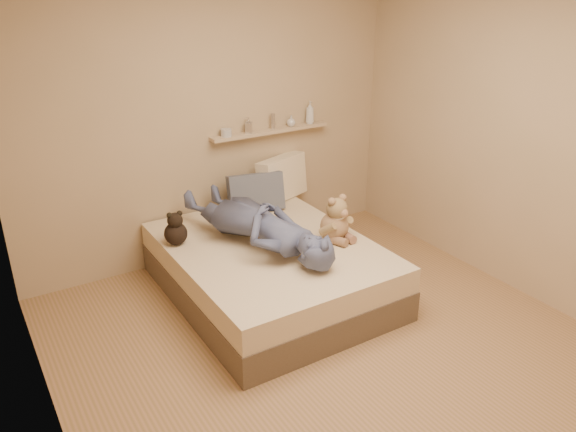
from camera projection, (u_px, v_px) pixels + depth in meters
room at (344, 177)px, 3.43m from camera, size 3.80×3.80×3.80m
bed at (270, 269)px, 4.58m from camera, size 1.50×1.90×0.45m
game_console at (313, 249)px, 4.05m from camera, size 0.19×0.10×0.06m
teddy_bear at (336, 222)px, 4.51m from camera, size 0.31×0.31×0.39m
dark_plush at (176, 230)px, 4.45m from camera, size 0.19×0.19×0.29m
pillow_cream at (282, 178)px, 5.36m from camera, size 0.58×0.37×0.41m
pillow_grey at (256, 192)px, 5.09m from camera, size 0.53×0.32×0.36m
person at (257, 223)px, 4.43m from camera, size 0.87×1.60×0.36m
wall_shelf at (271, 131)px, 5.21m from camera, size 1.20×0.12×0.03m
shelf_bottles at (280, 120)px, 5.22m from camera, size 0.99×0.11×0.21m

